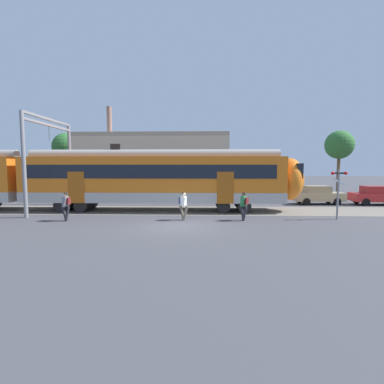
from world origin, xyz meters
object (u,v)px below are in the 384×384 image
pedestrian_grey (66,204)px  parked_car_tan (318,195)px  pedestrian_white (183,203)px  pedestrian_green (244,204)px  crossing_signal (338,186)px  parked_car_red (377,195)px

pedestrian_grey → parked_car_tan: pedestrian_grey is taller
pedestrian_white → pedestrian_green: same height
parked_car_tan → crossing_signal: (-1.55, -7.12, 1.23)m
pedestrian_white → crossing_signal: crossing_signal is taller
pedestrian_white → pedestrian_green: 3.53m
pedestrian_white → crossing_signal: 9.22m
parked_car_tan → pedestrian_green: bearing=-133.0°
pedestrian_green → parked_car_tan: 10.52m
pedestrian_white → crossing_signal: (9.15, 0.53, 1.02)m
pedestrian_grey → parked_car_tan: (17.46, 8.12, -0.21)m
pedestrian_white → pedestrian_green: (3.53, -0.04, 0.00)m
pedestrian_green → parked_car_tan: bearing=47.0°
pedestrian_grey → parked_car_red: bearing=19.6°
pedestrian_grey → pedestrian_white: 6.78m
parked_car_tan → crossing_signal: bearing=-102.3°
pedestrian_green → parked_car_tan: (7.17, 7.69, -0.21)m
pedestrian_grey → parked_car_red: 23.52m
pedestrian_green → parked_car_red: 14.02m
pedestrian_grey → pedestrian_green: same height
pedestrian_grey → pedestrian_white: same height
pedestrian_green → parked_car_red: pedestrian_green is taller
pedestrian_grey → parked_car_tan: size_ratio=0.41×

